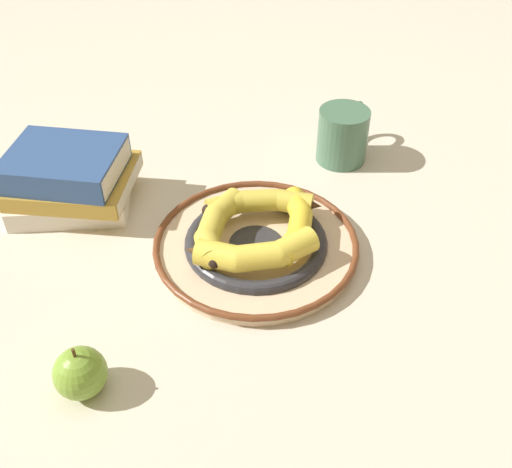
{
  "coord_description": "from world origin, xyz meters",
  "views": [
    {
      "loc": [
        -0.46,
        -0.51,
        0.63
      ],
      "look_at": [
        0.01,
        -0.01,
        0.04
      ],
      "focal_mm": 42.0,
      "sensor_mm": 36.0,
      "label": 1
    }
  ],
  "objects_px": {
    "banana_a": "(296,227)",
    "book_stack": "(70,180)",
    "banana_c": "(217,225)",
    "coffee_mug": "(343,134)",
    "banana_b": "(262,203)",
    "banana_d": "(254,253)",
    "apple": "(80,373)",
    "decorative_bowl": "(256,244)"
  },
  "relations": [
    {
      "from": "banana_a",
      "to": "book_stack",
      "type": "relative_size",
      "value": 0.61
    },
    {
      "from": "banana_c",
      "to": "coffee_mug",
      "type": "distance_m",
      "value": 0.34
    },
    {
      "from": "decorative_bowl",
      "to": "book_stack",
      "type": "xyz_separation_m",
      "value": [
        -0.14,
        0.29,
        0.04
      ]
    },
    {
      "from": "banana_b",
      "to": "banana_d",
      "type": "distance_m",
      "value": 0.12
    },
    {
      "from": "decorative_bowl",
      "to": "banana_c",
      "type": "relative_size",
      "value": 2.03
    },
    {
      "from": "banana_d",
      "to": "apple",
      "type": "xyz_separation_m",
      "value": [
        -0.28,
        0.0,
        -0.02
      ]
    },
    {
      "from": "banana_c",
      "to": "banana_a",
      "type": "bearing_deg",
      "value": 98.57
    },
    {
      "from": "book_stack",
      "to": "apple",
      "type": "xyz_separation_m",
      "value": [
        -0.18,
        -0.33,
        -0.02
      ]
    },
    {
      "from": "decorative_bowl",
      "to": "banana_d",
      "type": "height_order",
      "value": "banana_d"
    },
    {
      "from": "banana_b",
      "to": "coffee_mug",
      "type": "xyz_separation_m",
      "value": [
        0.25,
        0.04,
        0.0
      ]
    },
    {
      "from": "coffee_mug",
      "to": "apple",
      "type": "height_order",
      "value": "coffee_mug"
    },
    {
      "from": "banana_a",
      "to": "book_stack",
      "type": "height_order",
      "value": "book_stack"
    },
    {
      "from": "banana_c",
      "to": "coffee_mug",
      "type": "height_order",
      "value": "coffee_mug"
    },
    {
      "from": "banana_b",
      "to": "apple",
      "type": "xyz_separation_m",
      "value": [
        -0.37,
        -0.07,
        -0.02
      ]
    },
    {
      "from": "banana_a",
      "to": "apple",
      "type": "bearing_deg",
      "value": 141.91
    },
    {
      "from": "decorative_bowl",
      "to": "banana_b",
      "type": "bearing_deg",
      "value": 37.64
    },
    {
      "from": "decorative_bowl",
      "to": "book_stack",
      "type": "relative_size",
      "value": 1.28
    },
    {
      "from": "banana_c",
      "to": "book_stack",
      "type": "relative_size",
      "value": 0.63
    },
    {
      "from": "book_stack",
      "to": "banana_c",
      "type": "bearing_deg",
      "value": -22.19
    },
    {
      "from": "decorative_bowl",
      "to": "banana_d",
      "type": "relative_size",
      "value": 1.85
    },
    {
      "from": "banana_a",
      "to": "apple",
      "type": "height_order",
      "value": "apple"
    },
    {
      "from": "banana_b",
      "to": "decorative_bowl",
      "type": "bearing_deg",
      "value": 76.57
    },
    {
      "from": "banana_c",
      "to": "book_stack",
      "type": "xyz_separation_m",
      "value": [
        -0.1,
        0.25,
        0.01
      ]
    },
    {
      "from": "banana_c",
      "to": "decorative_bowl",
      "type": "bearing_deg",
      "value": 95.21
    },
    {
      "from": "banana_c",
      "to": "book_stack",
      "type": "height_order",
      "value": "book_stack"
    },
    {
      "from": "banana_a",
      "to": "decorative_bowl",
      "type": "bearing_deg",
      "value": 100.64
    },
    {
      "from": "decorative_bowl",
      "to": "banana_d",
      "type": "xyz_separation_m",
      "value": [
        -0.04,
        -0.04,
        0.04
      ]
    },
    {
      "from": "banana_c",
      "to": "coffee_mug",
      "type": "relative_size",
      "value": 1.08
    },
    {
      "from": "decorative_bowl",
      "to": "coffee_mug",
      "type": "distance_m",
      "value": 0.31
    },
    {
      "from": "book_stack",
      "to": "apple",
      "type": "bearing_deg",
      "value": -73.97
    },
    {
      "from": "banana_b",
      "to": "book_stack",
      "type": "relative_size",
      "value": 0.63
    },
    {
      "from": "banana_a",
      "to": "banana_c",
      "type": "height_order",
      "value": "banana_c"
    },
    {
      "from": "coffee_mug",
      "to": "banana_c",
      "type": "bearing_deg",
      "value": 167.61
    },
    {
      "from": "coffee_mug",
      "to": "decorative_bowl",
      "type": "bearing_deg",
      "value": 176.69
    },
    {
      "from": "banana_d",
      "to": "book_stack",
      "type": "distance_m",
      "value": 0.35
    },
    {
      "from": "decorative_bowl",
      "to": "banana_d",
      "type": "bearing_deg",
      "value": -136.26
    },
    {
      "from": "banana_c",
      "to": "apple",
      "type": "distance_m",
      "value": 0.3
    },
    {
      "from": "banana_c",
      "to": "banana_d",
      "type": "relative_size",
      "value": 0.91
    },
    {
      "from": "banana_b",
      "to": "banana_c",
      "type": "relative_size",
      "value": 1.0
    },
    {
      "from": "banana_d",
      "to": "apple",
      "type": "distance_m",
      "value": 0.28
    },
    {
      "from": "banana_a",
      "to": "banana_d",
      "type": "xyz_separation_m",
      "value": [
        -0.09,
        -0.0,
        0.0
      ]
    },
    {
      "from": "decorative_bowl",
      "to": "coffee_mug",
      "type": "relative_size",
      "value": 2.2
    }
  ]
}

